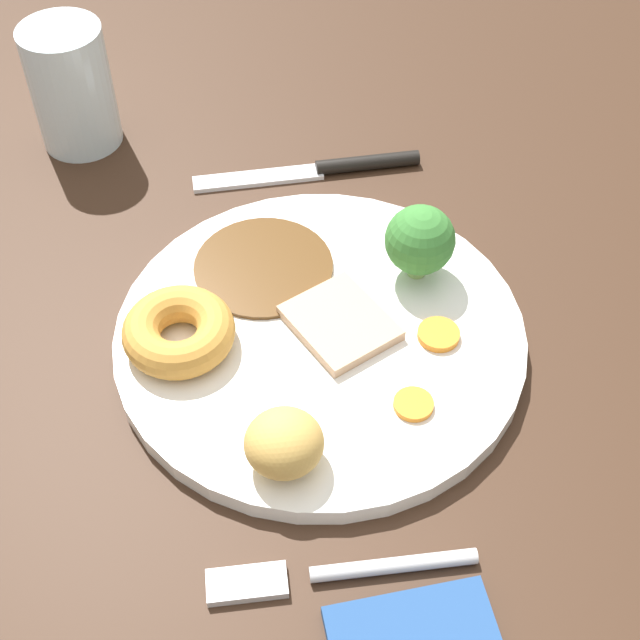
% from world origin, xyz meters
% --- Properties ---
extents(dining_table, '(1.20, 0.84, 0.04)m').
position_xyz_m(dining_table, '(0.00, 0.00, 0.02)').
color(dining_table, '#382316').
rests_on(dining_table, ground).
extents(dinner_plate, '(0.28, 0.28, 0.01)m').
position_xyz_m(dinner_plate, '(0.03, -0.01, 0.04)').
color(dinner_plate, white).
rests_on(dinner_plate, dining_table).
extents(gravy_pool, '(0.10, 0.10, 0.00)m').
position_xyz_m(gravy_pool, '(0.09, 0.03, 0.05)').
color(gravy_pool, '#563819').
rests_on(gravy_pool, dinner_plate).
extents(meat_slice_main, '(0.09, 0.08, 0.01)m').
position_xyz_m(meat_slice_main, '(0.03, -0.02, 0.05)').
color(meat_slice_main, tan).
rests_on(meat_slice_main, dinner_plate).
extents(yorkshire_pudding, '(0.07, 0.07, 0.03)m').
position_xyz_m(yorkshire_pudding, '(0.03, 0.09, 0.06)').
color(yorkshire_pudding, '#C68938').
rests_on(yorkshire_pudding, dinner_plate).
extents(roast_potato_left, '(0.05, 0.05, 0.04)m').
position_xyz_m(roast_potato_left, '(-0.07, 0.02, 0.07)').
color(roast_potato_left, tan).
rests_on(roast_potato_left, dinner_plate).
extents(carrot_coin_front, '(0.03, 0.03, 0.01)m').
position_xyz_m(carrot_coin_front, '(0.02, -0.09, 0.05)').
color(carrot_coin_front, orange).
rests_on(carrot_coin_front, dinner_plate).
extents(carrot_coin_back, '(0.03, 0.03, 0.00)m').
position_xyz_m(carrot_coin_back, '(-0.04, -0.06, 0.05)').
color(carrot_coin_back, orange).
rests_on(carrot_coin_back, dinner_plate).
extents(broccoli_floret, '(0.05, 0.05, 0.06)m').
position_xyz_m(broccoli_floret, '(0.08, -0.08, 0.08)').
color(broccoli_floret, '#8CB766').
rests_on(broccoli_floret, dinner_plate).
extents(fork, '(0.02, 0.15, 0.01)m').
position_xyz_m(fork, '(-0.14, 0.00, 0.04)').
color(fork, silver).
rests_on(fork, dining_table).
extents(knife, '(0.03, 0.19, 0.01)m').
position_xyz_m(knife, '(0.21, -0.03, 0.04)').
color(knife, black).
rests_on(knife, dining_table).
extents(water_glass, '(0.07, 0.07, 0.10)m').
position_xyz_m(water_glass, '(0.28, 0.17, 0.09)').
color(water_glass, silver).
rests_on(water_glass, dining_table).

